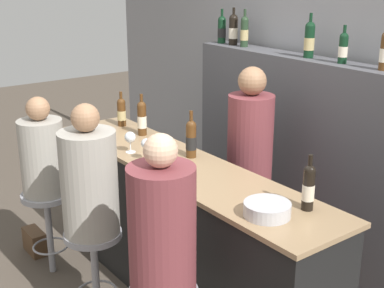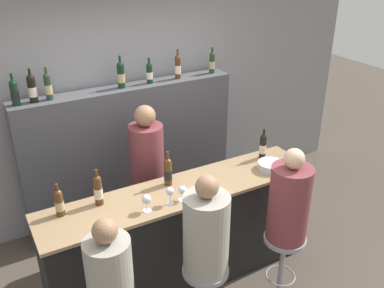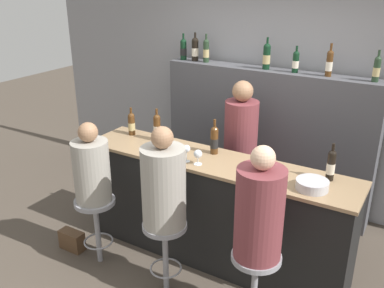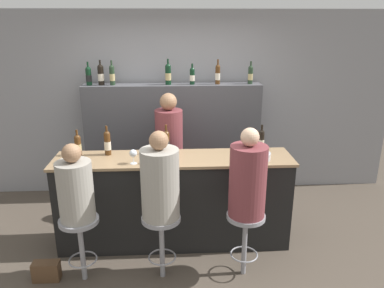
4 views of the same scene
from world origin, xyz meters
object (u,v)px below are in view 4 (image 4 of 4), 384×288
at_px(wine_bottle_counter_3, 261,141).
at_px(wine_bottle_backbar_0, 89,76).
at_px(wine_bottle_counter_2, 166,142).
at_px(handbag, 47,271).
at_px(bartender, 170,161).
at_px(guest_seated_middle, 160,182).
at_px(wine_bottle_backbar_1, 101,75).
at_px(metal_bowl, 259,156).
at_px(wine_bottle_counter_1, 108,143).
at_px(wine_bottle_counter_0, 78,145).
at_px(wine_glass_1, 154,153).
at_px(guest_seated_left, 75,188).
at_px(wine_glass_2, 165,155).
at_px(wine_bottle_backbar_4, 192,76).
at_px(wine_bottle_backbar_6, 251,74).
at_px(wine_glass_0, 133,154).
at_px(bar_stool_middle, 162,230).
at_px(guest_seated_right, 248,179).
at_px(wine_bottle_backbar_5, 218,74).
at_px(bar_stool_right, 245,228).
at_px(wine_bottle_backbar_3, 168,74).

relative_size(wine_bottle_counter_3, wine_bottle_backbar_0, 1.03).
bearing_deg(wine_bottle_counter_2, handbag, -147.70).
bearing_deg(bartender, guest_seated_middle, -93.42).
bearing_deg(wine_bottle_backbar_1, guest_seated_middle, -66.48).
bearing_deg(metal_bowl, wine_bottle_counter_1, 171.94).
bearing_deg(wine_bottle_counter_0, wine_glass_1, -18.93).
relative_size(wine_bottle_counter_0, wine_bottle_counter_3, 0.92).
bearing_deg(guest_seated_left, wine_bottle_counter_3, 21.82).
xyz_separation_m(wine_glass_2, bartender, (0.03, 0.82, -0.39)).
distance_m(wine_bottle_counter_1, wine_glass_1, 0.59).
distance_m(wine_bottle_backbar_4, handbag, 2.93).
distance_m(wine_bottle_backbar_0, wine_bottle_backbar_6, 2.17).
bearing_deg(wine_bottle_counter_1, wine_bottle_counter_3, 0.00).
bearing_deg(wine_bottle_backbar_0, guest_seated_left, -83.86).
xyz_separation_m(wine_bottle_counter_3, wine_bottle_backbar_4, (-0.71, 1.12, 0.57)).
height_order(metal_bowl, bartender, bartender).
bearing_deg(guest_seated_middle, wine_bottle_backbar_6, 57.64).
height_order(wine_bottle_counter_1, wine_bottle_counter_2, wine_bottle_counter_2).
relative_size(wine_bottle_counter_3, wine_glass_0, 2.06).
relative_size(guest_seated_left, bar_stool_middle, 1.11).
bearing_deg(wine_bottle_backbar_4, guest_seated_right, -77.38).
bearing_deg(wine_bottle_backbar_6, guest_seated_middle, -122.36).
relative_size(wine_bottle_counter_1, wine_glass_1, 2.09).
relative_size(wine_bottle_backbar_5, guest_seated_right, 0.38).
height_order(bar_stool_middle, handbag, bar_stool_middle).
relative_size(wine_bottle_counter_1, wine_glass_2, 2.41).
xyz_separation_m(wine_glass_1, metal_bowl, (1.11, 0.06, -0.08)).
distance_m(bar_stool_middle, guest_seated_middle, 0.51).
bearing_deg(wine_bottle_backbar_6, wine_bottle_backbar_1, 180.00).
bearing_deg(wine_bottle_counter_1, wine_glass_1, -29.04).
bearing_deg(wine_glass_0, bar_stool_right, -22.96).
bearing_deg(wine_bottle_backbar_0, wine_bottle_backbar_5, 0.00).
xyz_separation_m(wine_glass_2, metal_bowl, (0.99, 0.06, -0.06)).
xyz_separation_m(wine_bottle_counter_3, guest_seated_left, (-1.89, -0.76, -0.18)).
relative_size(wine_bottle_backbar_6, bar_stool_middle, 0.45).
distance_m(wine_bottle_backbar_4, guest_seated_middle, 2.05).
distance_m(bar_stool_middle, bar_stool_right, 0.82).
bearing_deg(bar_stool_middle, wine_glass_1, 98.81).
height_order(wine_bottle_counter_3, guest_seated_left, guest_seated_left).
xyz_separation_m(wine_bottle_counter_2, guest_seated_right, (0.77, -0.76, -0.13)).
relative_size(wine_bottle_counter_3, guest_seated_right, 0.36).
bearing_deg(guest_seated_middle, wine_glass_2, 84.54).
relative_size(wine_bottle_backbar_3, wine_bottle_backbar_5, 1.03).
distance_m(wine_bottle_counter_3, guest_seated_left, 2.04).
relative_size(wine_bottle_backbar_0, guest_seated_middle, 0.36).
xyz_separation_m(wine_glass_2, guest_seated_right, (0.77, -0.47, -0.09)).
xyz_separation_m(wine_bottle_counter_2, bartender, (0.03, 0.53, -0.43)).
bearing_deg(handbag, wine_bottle_backbar_4, 50.58).
relative_size(wine_bottle_counter_1, wine_bottle_backbar_1, 1.00).
distance_m(wine_bottle_backbar_1, wine_bottle_backbar_5, 1.56).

